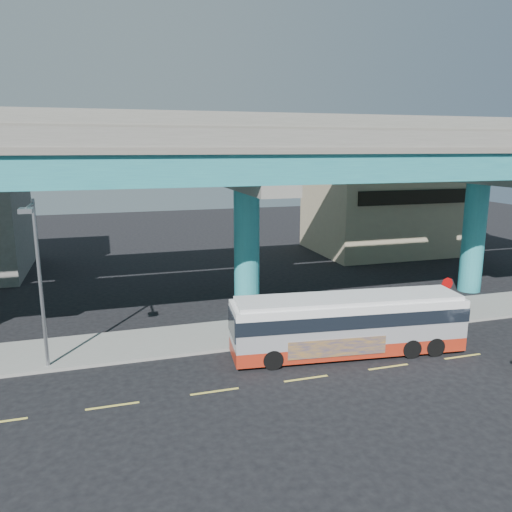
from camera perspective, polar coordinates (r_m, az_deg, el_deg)
name	(u,v)px	position (r m, az deg, el deg)	size (l,w,h in m)	color
ground	(303,376)	(22.37, 5.45, -13.45)	(120.00, 120.00, 0.00)	black
sidewalk	(265,331)	(27.08, 1.01, -8.51)	(70.00, 4.00, 0.15)	gray
lane_markings	(306,378)	(22.12, 5.75, -13.76)	(58.00, 0.12, 0.01)	#D8C64C
viaduct	(246,158)	(28.78, -1.17, 11.19)	(52.00, 12.40, 11.70)	teal
building_beige	(388,214)	(49.31, 14.89, 4.67)	(14.00, 10.23, 7.00)	tan
transit_bus	(348,322)	(24.28, 10.50, -7.47)	(11.35, 3.58, 2.86)	#A52713
street_lamp	(36,262)	(22.72, -23.80, -0.66)	(0.50, 2.45, 7.46)	gray
stop_sign	(447,289)	(30.14, 20.96, -3.56)	(0.73, 0.08, 2.42)	gray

